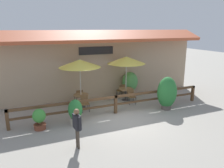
% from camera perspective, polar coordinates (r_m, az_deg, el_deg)
% --- Properties ---
extents(ground_plane, '(60.00, 60.00, 0.00)m').
position_cam_1_polar(ground_plane, '(10.71, 3.24, -9.51)').
color(ground_plane, gray).
extents(building_facade, '(14.28, 1.49, 4.23)m').
position_cam_1_polar(building_facade, '(13.77, -4.16, 5.29)').
color(building_facade, tan).
rests_on(building_facade, ground).
extents(patio_railing, '(10.40, 0.14, 0.95)m').
position_cam_1_polar(patio_railing, '(11.35, 0.96, -4.33)').
color(patio_railing, brown).
rests_on(patio_railing, ground).
extents(patio_umbrella_near, '(2.27, 2.27, 2.75)m').
position_cam_1_polar(patio_umbrella_near, '(11.88, -8.41, 5.34)').
color(patio_umbrella_near, '#B7B2A8').
rests_on(patio_umbrella_near, ground).
extents(dining_table_near, '(0.85, 0.85, 0.75)m').
position_cam_1_polar(dining_table_near, '(12.32, -8.09, -3.43)').
color(dining_table_near, olive).
rests_on(dining_table_near, ground).
extents(chair_near_streetside, '(0.45, 0.45, 0.86)m').
position_cam_1_polar(chair_near_streetside, '(11.79, -7.13, -4.79)').
color(chair_near_streetside, brown).
rests_on(chair_near_streetside, ground).
extents(chair_near_wallside, '(0.44, 0.44, 0.86)m').
position_cam_1_polar(chair_near_wallside, '(12.94, -8.59, -3.09)').
color(chair_near_wallside, brown).
rests_on(chair_near_wallside, ground).
extents(patio_umbrella_middle, '(2.27, 2.27, 2.75)m').
position_cam_1_polar(patio_umbrella_middle, '(13.03, 3.77, 6.25)').
color(patio_umbrella_middle, '#B7B2A8').
rests_on(patio_umbrella_middle, ground).
extents(dining_table_middle, '(0.85, 0.85, 0.75)m').
position_cam_1_polar(dining_table_middle, '(13.43, 3.64, -1.81)').
color(dining_table_middle, olive).
rests_on(dining_table_middle, ground).
extents(chair_middle_streetside, '(0.46, 0.46, 0.86)m').
position_cam_1_polar(chair_middle_streetside, '(12.93, 5.02, -3.00)').
color(chair_middle_streetside, brown).
rests_on(chair_middle_streetside, ground).
extents(chair_middle_wallside, '(0.45, 0.45, 0.86)m').
position_cam_1_polar(chair_middle_wallside, '(14.02, 2.45, -1.57)').
color(chair_middle_wallside, brown).
rests_on(chair_middle_wallside, ground).
extents(potted_plant_tall_tropical, '(1.08, 0.97, 1.82)m').
position_cam_1_polar(potted_plant_tall_tropical, '(12.20, 14.17, -2.26)').
color(potted_plant_tall_tropical, '#564C47').
rests_on(potted_plant_tall_tropical, ground).
extents(potted_plant_broad_leaf, '(0.66, 0.59, 1.21)m').
position_cam_1_polar(potted_plant_broad_leaf, '(10.21, -9.54, -7.14)').
color(potted_plant_broad_leaf, '#B7AD99').
rests_on(potted_plant_broad_leaf, ground).
extents(potted_plant_small_flowering, '(0.57, 0.54, 0.94)m').
position_cam_1_polar(potted_plant_small_flowering, '(10.18, -18.46, -8.60)').
color(potted_plant_small_flowering, brown).
rests_on(potted_plant_small_flowering, ground).
extents(potted_plant_corner_fern, '(1.04, 0.94, 1.57)m').
position_cam_1_polar(potted_plant_corner_fern, '(14.34, 4.72, 0.46)').
color(potted_plant_corner_fern, '#564C47').
rests_on(potted_plant_corner_fern, ground).
extents(pedestrian, '(0.25, 0.54, 1.55)m').
position_cam_1_polar(pedestrian, '(8.13, -9.13, -10.09)').
color(pedestrian, '#42382D').
rests_on(pedestrian, ground).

